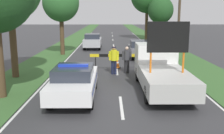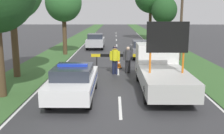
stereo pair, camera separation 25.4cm
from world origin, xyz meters
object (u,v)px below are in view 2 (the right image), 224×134
roadside_tree_near_left (164,10)px  police_car (74,81)px  queued_car_suv_grey (142,49)px  utility_pole (182,9)px  roadside_tree_mid_right (63,3)px  road_barrier (119,57)px  traffic_cone_near_police (81,70)px  police_officer (115,58)px  queued_car_sedan_silver (96,41)px  work_truck (160,69)px  traffic_cone_centre_front (118,63)px  pedestrian_civilian (128,58)px

roadside_tree_near_left → police_car: bearing=-109.0°
police_car → roadside_tree_near_left: 25.80m
queued_car_suv_grey → utility_pole: 4.55m
utility_pole → queued_car_suv_grey: bearing=154.7°
queued_car_suv_grey → roadside_tree_mid_right: size_ratio=0.63×
road_barrier → queued_car_suv_grey: size_ratio=0.89×
roadside_tree_mid_right → utility_pole: 10.19m
road_barrier → utility_pole: bearing=42.4°
queued_car_suv_grey → traffic_cone_near_police: bearing=55.9°
police_officer → utility_pole: utility_pole is taller
queued_car_sedan_silver → utility_pole: bearing=135.1°
traffic_cone_near_police → queued_car_sedan_silver: bearing=90.0°
police_officer → utility_pole: size_ratio=0.22×
traffic_cone_near_police → roadside_tree_near_left: 21.87m
road_barrier → queued_car_sedan_silver: queued_car_sedan_silver is taller
police_car → road_barrier: size_ratio=1.31×
police_car → roadside_tree_mid_right: 13.37m
work_truck → roadside_tree_mid_right: size_ratio=0.93×
work_truck → traffic_cone_centre_front: bearing=-68.5°
traffic_cone_centre_front → queued_car_suv_grey: (2.08, 4.37, 0.44)m
road_barrier → police_officer: size_ratio=2.05×
road_barrier → utility_pole: 7.06m
work_truck → pedestrian_civilian: (-1.44, 3.48, -0.03)m
roadside_tree_near_left → traffic_cone_near_police: bearing=-113.5°
police_car → queued_car_sedan_silver: (-0.25, 16.84, 0.05)m
work_truck → roadside_tree_near_left: 23.29m
pedestrian_civilian → roadside_tree_mid_right: (-5.37, 7.54, 3.63)m
pedestrian_civilian → work_truck: bearing=-96.5°
police_officer → roadside_tree_mid_right: size_ratio=0.27×
work_truck → roadside_tree_mid_right: 13.44m
work_truck → queued_car_sedan_silver: work_truck is taller
police_officer → roadside_tree_near_left: size_ratio=0.29×
police_car → road_barrier: police_car is taller
police_officer → traffic_cone_near_police: police_officer is taller
police_officer → traffic_cone_near_police: 2.23m
traffic_cone_centre_front → queued_car_sedan_silver: 10.54m
pedestrian_civilian → traffic_cone_centre_front: size_ratio=2.53×
police_car → traffic_cone_near_police: (-0.25, 4.44, -0.49)m
queued_car_suv_grey → police_officer: bearing=69.7°
pedestrian_civilian → roadside_tree_near_left: bearing=44.6°
traffic_cone_near_police → utility_pole: utility_pole is taller
work_truck → pedestrian_civilian: size_ratio=3.51×
queued_car_suv_grey → roadside_tree_mid_right: bearing=-12.8°
queued_car_sedan_silver → roadside_tree_near_left: roadside_tree_near_left is taller
police_car → queued_car_suv_grey: 11.71m
queued_car_suv_grey → queued_car_sedan_silver: bearing=-53.2°
roadside_tree_mid_right → road_barrier: bearing=-55.2°
police_officer → traffic_cone_near_police: bearing=25.7°
road_barrier → pedestrian_civilian: bearing=-44.0°
road_barrier → traffic_cone_centre_front: road_barrier is taller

